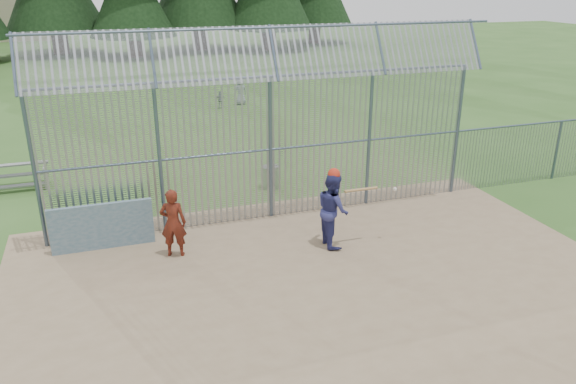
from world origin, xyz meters
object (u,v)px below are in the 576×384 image
object	(u,v)px
dugout_wall	(102,226)
batter	(333,209)
onlooker	(173,223)
trash_can	(270,177)

from	to	relation	value
dugout_wall	batter	bearing A→B (deg)	-16.38
dugout_wall	onlooker	size ratio (longest dim) A/B	1.45
dugout_wall	trash_can	size ratio (longest dim) A/B	3.05
batter	onlooker	size ratio (longest dim) A/B	1.11
onlooker	batter	bearing A→B (deg)	-172.96
trash_can	batter	bearing A→B (deg)	-86.15
batter	trash_can	xyz separation A→B (m)	(-0.30, 4.43, -0.60)
onlooker	trash_can	size ratio (longest dim) A/B	2.11
batter	onlooker	xyz separation A→B (m)	(-3.90, 0.69, -0.10)
batter	trash_can	size ratio (longest dim) A/B	2.34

